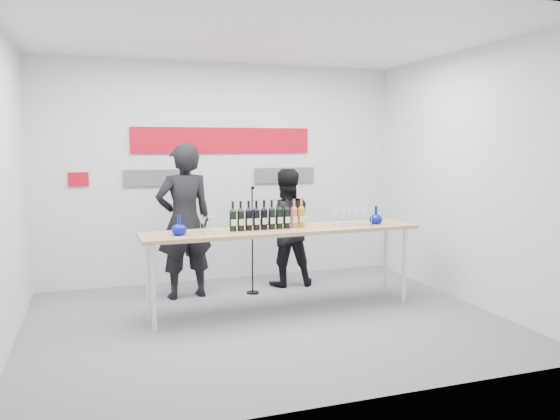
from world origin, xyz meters
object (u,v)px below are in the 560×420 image
Objects in this scene: tasting_table at (283,235)px; mic_stand at (253,261)px; presenter_left at (184,221)px; presenter_right at (285,228)px.

mic_stand is (-0.13, 0.80, -0.46)m from tasting_table.
tasting_table is 1.66× the size of presenter_left.
presenter_right is at bearing 34.06° from mic_stand.
tasting_table is 0.93m from mic_stand.
presenter_left is 1.00m from mic_stand.
presenter_right reaches higher than tasting_table.
presenter_right is at bearing 67.98° from tasting_table.
presenter_left reaches higher than mic_stand.
mic_stand reaches higher than tasting_table.
mic_stand is at bearing 97.91° from tasting_table.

